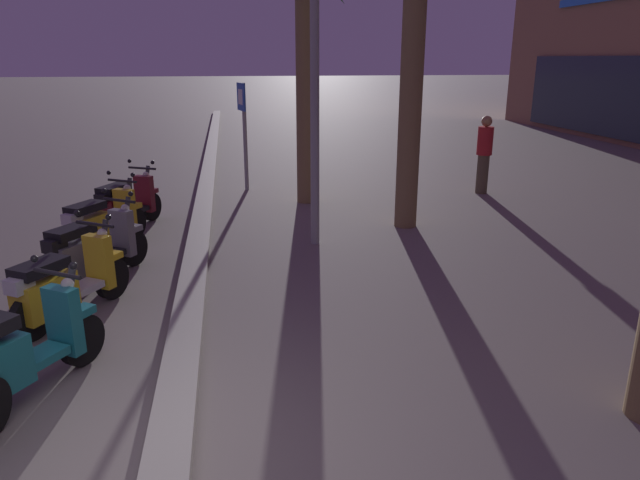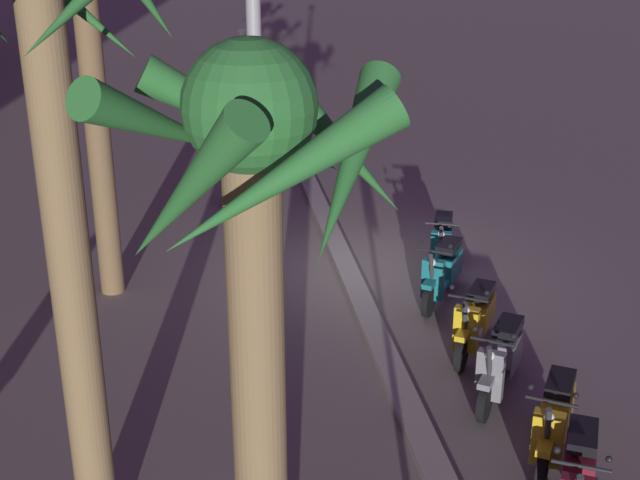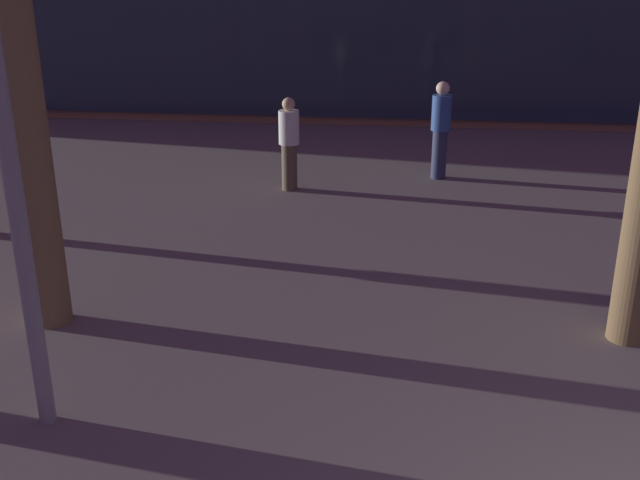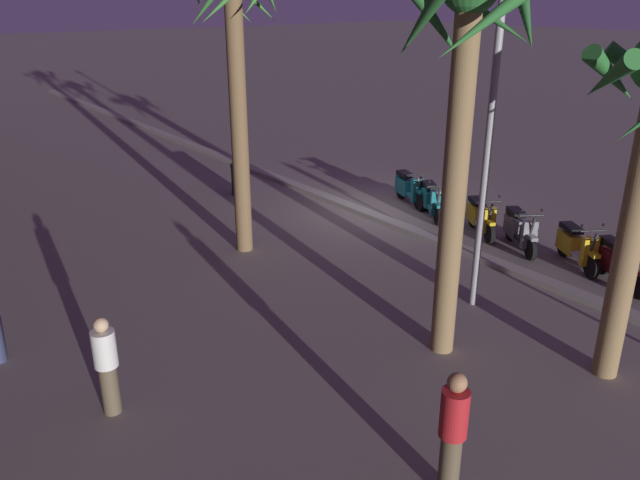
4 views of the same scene
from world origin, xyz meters
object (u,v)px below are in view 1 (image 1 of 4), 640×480
(scooter_yellow_tail_end, at_px, (101,224))
(scooter_teal_lead_nearest, at_px, (13,356))
(crossing_sign, at_px, (244,124))
(scooter_grey_last_in_row, at_px, (91,251))
(pedestrian_window_shopping, at_px, (484,153))
(scooter_maroon_second_in_line, at_px, (126,205))
(scooter_yellow_mid_centre, at_px, (64,285))
(palm_tree_mid_walkway, at_px, (304,4))

(scooter_yellow_tail_end, height_order, scooter_teal_lead_nearest, same)
(crossing_sign, bearing_deg, scooter_grey_last_in_row, -21.81)
(scooter_yellow_tail_end, xyz_separation_m, pedestrian_window_shopping, (-3.01, 7.63, 0.46))
(scooter_maroon_second_in_line, xyz_separation_m, crossing_sign, (-3.08, 2.18, 1.04))
(scooter_yellow_mid_centre, distance_m, crossing_sign, 7.26)
(palm_tree_mid_walkway, bearing_deg, scooter_grey_last_in_row, -39.42)
(scooter_yellow_mid_centre, distance_m, palm_tree_mid_walkway, 7.31)
(palm_tree_mid_walkway, bearing_deg, scooter_maroon_second_in_line, -63.64)
(scooter_grey_last_in_row, distance_m, scooter_yellow_mid_centre, 1.22)
(crossing_sign, height_order, pedestrian_window_shopping, crossing_sign)
(scooter_maroon_second_in_line, xyz_separation_m, scooter_grey_last_in_row, (2.51, -0.06, -0.00))
(scooter_teal_lead_nearest, bearing_deg, pedestrian_window_shopping, 134.21)
(scooter_grey_last_in_row, bearing_deg, scooter_maroon_second_in_line, 178.73)
(scooter_teal_lead_nearest, relative_size, pedestrian_window_shopping, 0.89)
(scooter_yellow_tail_end, distance_m, scooter_grey_last_in_row, 1.41)
(scooter_yellow_mid_centre, bearing_deg, scooter_teal_lead_nearest, 0.01)
(scooter_grey_last_in_row, xyz_separation_m, palm_tree_mid_walkway, (-4.19, 3.44, 3.46))
(scooter_yellow_tail_end, bearing_deg, scooter_teal_lead_nearest, 1.32)
(scooter_teal_lead_nearest, bearing_deg, scooter_maroon_second_in_line, 178.91)
(scooter_yellow_tail_end, height_order, pedestrian_window_shopping, pedestrian_window_shopping)
(scooter_yellow_tail_end, bearing_deg, pedestrian_window_shopping, 111.55)
(scooter_teal_lead_nearest, bearing_deg, scooter_yellow_mid_centre, -179.99)
(scooter_yellow_tail_end, xyz_separation_m, scooter_yellow_mid_centre, (2.62, 0.10, -0.00))
(scooter_maroon_second_in_line, height_order, crossing_sign, crossing_sign)
(scooter_maroon_second_in_line, bearing_deg, scooter_yellow_mid_centre, -1.59)
(scooter_yellow_tail_end, xyz_separation_m, scooter_grey_last_in_row, (1.41, 0.15, 0.01))
(scooter_yellow_tail_end, relative_size, scooter_yellow_mid_centre, 1.01)
(scooter_maroon_second_in_line, xyz_separation_m, scooter_yellow_tail_end, (1.10, -0.20, -0.01))
(scooter_yellow_tail_end, relative_size, palm_tree_mid_walkway, 0.29)
(scooter_yellow_tail_end, xyz_separation_m, scooter_teal_lead_nearest, (4.31, 0.10, 0.01))
(scooter_maroon_second_in_line, height_order, palm_tree_mid_walkway, palm_tree_mid_walkway)
(scooter_yellow_mid_centre, height_order, pedestrian_window_shopping, pedestrian_window_shopping)
(scooter_grey_last_in_row, bearing_deg, scooter_yellow_tail_end, -174.02)
(scooter_yellow_mid_centre, distance_m, scooter_teal_lead_nearest, 1.69)
(scooter_yellow_mid_centre, height_order, scooter_teal_lead_nearest, same)
(scooter_grey_last_in_row, relative_size, scooter_teal_lead_nearest, 1.02)
(scooter_maroon_second_in_line, bearing_deg, scooter_grey_last_in_row, -1.27)
(crossing_sign, xyz_separation_m, pedestrian_window_shopping, (1.17, 5.24, -0.59))
(scooter_maroon_second_in_line, height_order, scooter_teal_lead_nearest, same)
(scooter_maroon_second_in_line, relative_size, palm_tree_mid_walkway, 0.30)
(palm_tree_mid_walkway, height_order, pedestrian_window_shopping, palm_tree_mid_walkway)
(palm_tree_mid_walkway, bearing_deg, scooter_yellow_mid_centre, -32.85)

